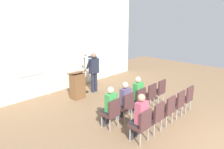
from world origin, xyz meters
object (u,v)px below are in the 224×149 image
at_px(audience_r0_c0, 110,105).
at_px(chair_r1_c3, 177,102).
at_px(speaker, 94,70).
at_px(audience_r0_c1, 124,99).
at_px(chair_r1_c4, 186,97).
at_px(chair_r0_c1, 126,105).
at_px(audience_r0_c2, 137,93).
at_px(chair_r0_c2, 138,99).
at_px(chair_r1_c2, 167,109).
at_px(lectern, 77,85).
at_px(chair_r0_c0, 112,112).
at_px(audience_r1_c0, 140,115).
at_px(chair_r0_c4, 159,90).
at_px(chair_r1_c1, 155,116).
at_px(chair_r0_c3, 149,94).
at_px(chair_r1_c0, 142,124).
at_px(mic_stand, 85,85).

xyz_separation_m(audience_r0_c0, chair_r1_c3, (1.99, -1.18, -0.19)).
height_order(speaker, chair_r1_c3, speaker).
bearing_deg(speaker, audience_r0_c1, -113.01).
bearing_deg(chair_r1_c3, chair_r1_c4, 0.00).
xyz_separation_m(chair_r0_c1, audience_r0_c2, (0.66, 0.08, 0.20)).
xyz_separation_m(chair_r0_c2, chair_r1_c4, (1.33, -1.10, 0.00)).
bearing_deg(chair_r1_c2, audience_r0_c1, 119.39).
xyz_separation_m(lectern, chair_r1_c2, (0.50, -3.78, -0.02)).
xyz_separation_m(chair_r0_c0, chair_r0_c1, (0.66, 0.00, 0.00)).
distance_m(audience_r0_c1, audience_r1_c0, 1.28).
xyz_separation_m(chair_r0_c4, chair_r1_c4, (0.00, -1.10, 0.00)).
distance_m(chair_r0_c0, chair_r1_c3, 2.27).
distance_m(chair_r1_c1, chair_r1_c4, 1.99).
height_order(chair_r0_c3, chair_r1_c4, same).
bearing_deg(audience_r0_c2, chair_r1_c3, -60.57).
xyz_separation_m(lectern, chair_r1_c1, (-0.16, -3.78, -0.02)).
distance_m(audience_r0_c2, chair_r0_c3, 0.70).
bearing_deg(chair_r1_c1, chair_r1_c0, 180.00).
xyz_separation_m(audience_r0_c2, chair_r1_c0, (-1.33, -1.18, -0.20)).
xyz_separation_m(chair_r0_c2, chair_r0_c4, (1.33, 0.00, 0.00)).
bearing_deg(audience_r0_c2, lectern, 100.89).
distance_m(speaker, chair_r0_c1, 3.05).
xyz_separation_m(chair_r0_c1, chair_r1_c3, (1.33, -1.10, 0.00)).
xyz_separation_m(chair_r0_c4, chair_r1_c3, (-0.66, -1.10, 0.00)).
distance_m(chair_r0_c3, chair_r1_c0, 2.27).
bearing_deg(chair_r1_c0, audience_r0_c2, 41.55).
bearing_deg(audience_r0_c2, chair_r1_c2, -90.00).
height_order(audience_r0_c0, chair_r1_c0, audience_r0_c0).
distance_m(chair_r0_c0, chair_r1_c1, 1.28).
distance_m(chair_r0_c1, audience_r0_c2, 0.70).
distance_m(lectern, chair_r0_c0, 2.81).
bearing_deg(audience_r0_c0, mic_stand, 62.82).
bearing_deg(chair_r1_c0, audience_r0_c0, 90.00).
bearing_deg(chair_r0_c1, mic_stand, 74.37).
distance_m(chair_r0_c0, audience_r1_c0, 1.04).
bearing_deg(mic_stand, audience_r0_c2, -93.53).
bearing_deg(chair_r0_c3, chair_r1_c1, -140.46).
bearing_deg(chair_r0_c2, chair_r0_c0, 180.00).
height_order(audience_r1_c0, chair_r1_c1, audience_r1_c0).
bearing_deg(chair_r0_c3, audience_r0_c1, 176.45).
relative_size(audience_r0_c0, chair_r1_c2, 1.39).
relative_size(audience_r1_c0, chair_r1_c1, 1.45).
height_order(speaker, chair_r1_c2, speaker).
height_order(chair_r0_c2, audience_r1_c0, audience_r1_c0).
bearing_deg(audience_r1_c0, chair_r1_c3, -2.28).
bearing_deg(audience_r1_c0, audience_r0_c1, 58.87).
relative_size(mic_stand, chair_r1_c3, 1.65).
distance_m(audience_r0_c1, chair_r1_c0, 1.36).
distance_m(chair_r0_c2, chair_r1_c2, 1.10).
bearing_deg(chair_r0_c0, chair_r1_c2, -39.54).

